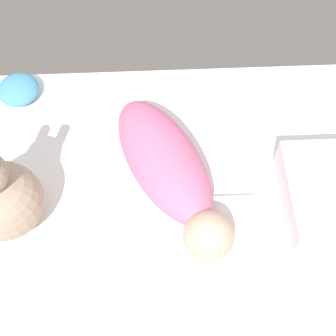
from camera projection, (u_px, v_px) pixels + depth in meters
name	position (u px, v px, depth m)	size (l,w,h in m)	color
ground_plane	(172.00, 204.00, 1.45)	(12.00, 12.00, 0.00)	#514C47
bed_mattress	(173.00, 193.00, 1.39)	(1.39, 0.85, 0.14)	white
burp_cloth	(217.00, 233.00, 1.24)	(0.22, 0.21, 0.02)	white
swaddled_baby	(170.00, 171.00, 1.27)	(0.35, 0.53, 0.14)	pink
bunny_plush	(0.00, 197.00, 1.17)	(0.21, 0.21, 0.36)	tan
turtle_plush	(17.00, 90.00, 1.46)	(0.16, 0.13, 0.06)	#4C99C6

